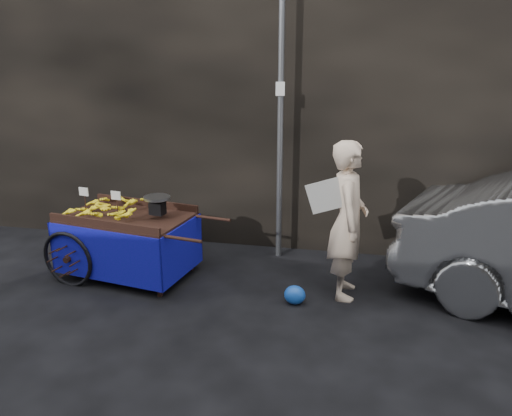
# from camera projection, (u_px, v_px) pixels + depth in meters

# --- Properties ---
(ground) EXTENTS (80.00, 80.00, 0.00)m
(ground) POSITION_uv_depth(u_px,v_px,m) (238.00, 293.00, 6.20)
(ground) COLOR black
(ground) RESTS_ON ground
(building_wall) EXTENTS (13.50, 2.00, 5.00)m
(building_wall) POSITION_uv_depth(u_px,v_px,m) (300.00, 76.00, 7.80)
(building_wall) COLOR black
(building_wall) RESTS_ON ground
(street_pole) EXTENTS (0.12, 0.10, 4.00)m
(street_pole) POSITION_uv_depth(u_px,v_px,m) (280.00, 118.00, 6.75)
(street_pole) COLOR slate
(street_pole) RESTS_ON ground
(banana_cart) EXTENTS (2.36, 1.36, 1.21)m
(banana_cart) POSITION_uv_depth(u_px,v_px,m) (123.00, 221.00, 6.52)
(banana_cart) COLOR black
(banana_cart) RESTS_ON ground
(vendor) EXTENTS (0.76, 0.71, 1.92)m
(vendor) POSITION_uv_depth(u_px,v_px,m) (348.00, 220.00, 5.91)
(vendor) COLOR beige
(vendor) RESTS_ON ground
(plastic_bag) EXTENTS (0.26, 0.20, 0.23)m
(plastic_bag) POSITION_uv_depth(u_px,v_px,m) (295.00, 295.00, 5.91)
(plastic_bag) COLOR blue
(plastic_bag) RESTS_ON ground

